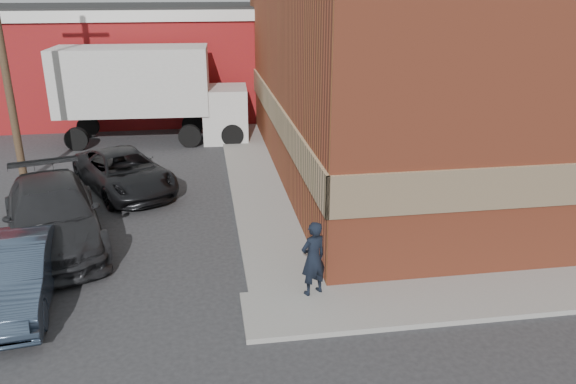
{
  "coord_description": "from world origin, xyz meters",
  "views": [
    {
      "loc": [
        -1.11,
        -11.04,
        6.65
      ],
      "look_at": [
        0.84,
        1.54,
        1.89
      ],
      "focal_mm": 35.0,
      "sensor_mm": 36.0,
      "label": 1
    }
  ],
  "objects_px": {
    "brick_building": "(462,40)",
    "warehouse": "(105,61)",
    "sedan": "(14,275)",
    "box_truck": "(152,88)",
    "man": "(313,258)",
    "suv_b": "(53,215)",
    "suv_a": "(124,172)",
    "utility_pole": "(1,45)"
  },
  "relations": [
    {
      "from": "man",
      "to": "sedan",
      "type": "height_order",
      "value": "man"
    },
    {
      "from": "suv_a",
      "to": "box_truck",
      "type": "relative_size",
      "value": 0.58
    },
    {
      "from": "suv_b",
      "to": "box_truck",
      "type": "height_order",
      "value": "box_truck"
    },
    {
      "from": "sedan",
      "to": "suv_b",
      "type": "distance_m",
      "value": 3.04
    },
    {
      "from": "utility_pole",
      "to": "suv_a",
      "type": "distance_m",
      "value": 5.68
    },
    {
      "from": "suv_a",
      "to": "suv_b",
      "type": "relative_size",
      "value": 0.85
    },
    {
      "from": "suv_a",
      "to": "box_truck",
      "type": "xyz_separation_m",
      "value": [
        0.63,
        6.34,
        1.7
      ]
    },
    {
      "from": "warehouse",
      "to": "box_truck",
      "type": "relative_size",
      "value": 1.93
    },
    {
      "from": "warehouse",
      "to": "man",
      "type": "height_order",
      "value": "warehouse"
    },
    {
      "from": "warehouse",
      "to": "sedan",
      "type": "relative_size",
      "value": 3.81
    },
    {
      "from": "brick_building",
      "to": "man",
      "type": "height_order",
      "value": "brick_building"
    },
    {
      "from": "brick_building",
      "to": "sedan",
      "type": "height_order",
      "value": "brick_building"
    },
    {
      "from": "utility_pole",
      "to": "man",
      "type": "bearing_deg",
      "value": -47.01
    },
    {
      "from": "warehouse",
      "to": "utility_pole",
      "type": "relative_size",
      "value": 1.81
    },
    {
      "from": "warehouse",
      "to": "suv_b",
      "type": "bearing_deg",
      "value": -87.23
    },
    {
      "from": "box_truck",
      "to": "brick_building",
      "type": "bearing_deg",
      "value": -19.81
    },
    {
      "from": "warehouse",
      "to": "sedan",
      "type": "xyz_separation_m",
      "value": [
        0.65,
        -19.5,
        -2.11
      ]
    },
    {
      "from": "suv_b",
      "to": "box_truck",
      "type": "distance_m",
      "value": 10.62
    },
    {
      "from": "man",
      "to": "sedan",
      "type": "distance_m",
      "value": 6.52
    },
    {
      "from": "warehouse",
      "to": "box_truck",
      "type": "xyz_separation_m",
      "value": [
        2.8,
        -6.15,
        -0.43
      ]
    },
    {
      "from": "utility_pole",
      "to": "suv_a",
      "type": "bearing_deg",
      "value": -22.03
    },
    {
      "from": "brick_building",
      "to": "suv_b",
      "type": "distance_m",
      "value": 15.24
    },
    {
      "from": "brick_building",
      "to": "warehouse",
      "type": "xyz_separation_m",
      "value": [
        -14.5,
        11.0,
        -1.87
      ]
    },
    {
      "from": "warehouse",
      "to": "utility_pole",
      "type": "height_order",
      "value": "utility_pole"
    },
    {
      "from": "warehouse",
      "to": "brick_building",
      "type": "bearing_deg",
      "value": -37.2
    },
    {
      "from": "suv_b",
      "to": "box_truck",
      "type": "bearing_deg",
      "value": 62.52
    },
    {
      "from": "utility_pole",
      "to": "box_truck",
      "type": "bearing_deg",
      "value": 48.42
    },
    {
      "from": "man",
      "to": "box_truck",
      "type": "bearing_deg",
      "value": -97.39
    },
    {
      "from": "man",
      "to": "suv_b",
      "type": "height_order",
      "value": "man"
    },
    {
      "from": "brick_building",
      "to": "suv_a",
      "type": "xyz_separation_m",
      "value": [
        -12.32,
        -1.48,
        -4.0
      ]
    },
    {
      "from": "suv_b",
      "to": "brick_building",
      "type": "bearing_deg",
      "value": 5.27
    },
    {
      "from": "man",
      "to": "suv_a",
      "type": "height_order",
      "value": "man"
    },
    {
      "from": "man",
      "to": "brick_building",
      "type": "bearing_deg",
      "value": -152.98
    },
    {
      "from": "brick_building",
      "to": "man",
      "type": "bearing_deg",
      "value": -128.57
    },
    {
      "from": "man",
      "to": "suv_b",
      "type": "xyz_separation_m",
      "value": [
        -6.33,
        3.79,
        -0.15
      ]
    },
    {
      "from": "utility_pole",
      "to": "suv_b",
      "type": "relative_size",
      "value": 1.56
    },
    {
      "from": "brick_building",
      "to": "box_truck",
      "type": "bearing_deg",
      "value": 157.44
    },
    {
      "from": "brick_building",
      "to": "utility_pole",
      "type": "xyz_separation_m",
      "value": [
        -16.0,
        0.0,
        0.06
      ]
    },
    {
      "from": "brick_building",
      "to": "suv_a",
      "type": "bearing_deg",
      "value": -173.13
    },
    {
      "from": "warehouse",
      "to": "utility_pole",
      "type": "distance_m",
      "value": 11.27
    },
    {
      "from": "brick_building",
      "to": "sedan",
      "type": "bearing_deg",
      "value": -148.46
    },
    {
      "from": "man",
      "to": "suv_b",
      "type": "bearing_deg",
      "value": -55.31
    }
  ]
}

